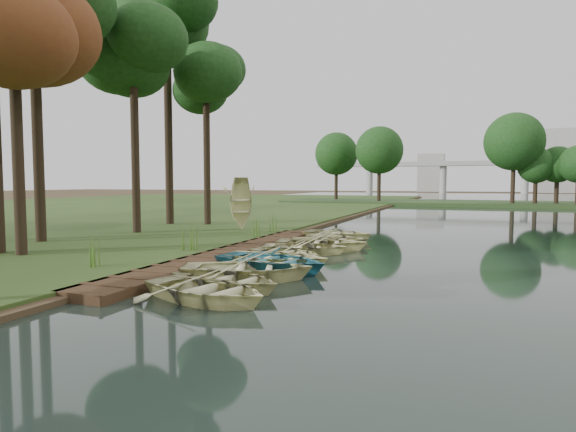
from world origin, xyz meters
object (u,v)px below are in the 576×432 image
(rowboat_2, at_px, (248,266))
(rowboat_1, at_px, (227,277))
(stored_rowboat, at_px, (241,225))
(boardwalk, at_px, (232,254))
(rowboat_0, at_px, (206,286))

(rowboat_2, bearing_deg, rowboat_1, 162.11)
(rowboat_1, distance_m, stored_rowboat, 13.82)
(boardwalk, bearing_deg, stored_rowboat, 113.95)
(rowboat_1, bearing_deg, boardwalk, 39.43)
(rowboat_2, bearing_deg, boardwalk, 14.02)
(boardwalk, bearing_deg, rowboat_0, -67.43)
(boardwalk, xyz_separation_m, rowboat_2, (2.58, -3.95, 0.30))
(rowboat_1, bearing_deg, stored_rowboat, 38.15)
(boardwalk, distance_m, rowboat_2, 4.73)
(rowboat_1, xyz_separation_m, rowboat_2, (-0.03, 1.36, 0.06))
(boardwalk, relative_size, rowboat_2, 4.11)
(rowboat_0, relative_size, rowboat_2, 0.91)
(rowboat_1, height_order, rowboat_2, rowboat_2)
(rowboat_0, distance_m, rowboat_2, 2.71)
(stored_rowboat, bearing_deg, rowboat_0, -123.16)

